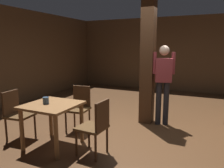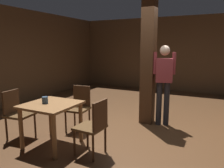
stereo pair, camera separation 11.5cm
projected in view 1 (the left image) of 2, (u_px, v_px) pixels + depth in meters
name	position (u px, v px, depth m)	size (l,w,h in m)	color
ground_plane	(140.00, 130.00, 4.50)	(10.80, 10.80, 0.00)	#4C301C
wall_back	(177.00, 54.00, 8.28)	(8.00, 0.10, 2.80)	brown
wall_left	(0.00, 57.00, 5.92)	(0.10, 9.00, 2.80)	brown
pillar	(148.00, 60.00, 4.75)	(0.28, 0.28, 2.80)	#422816
dining_table	(52.00, 112.00, 3.68)	(0.84, 0.84, 0.75)	brown
chair_east	(96.00, 125.00, 3.36)	(0.44, 0.44, 0.89)	#4C3319
chair_west	(16.00, 112.00, 4.00)	(0.46, 0.46, 0.89)	#4C3319
chair_north	(79.00, 106.00, 4.44)	(0.46, 0.46, 0.89)	#4C3319
napkin_cup	(46.00, 100.00, 3.66)	(0.10, 0.10, 0.11)	#33475B
standing_person	(163.00, 79.00, 4.66)	(0.47, 0.29, 1.72)	maroon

